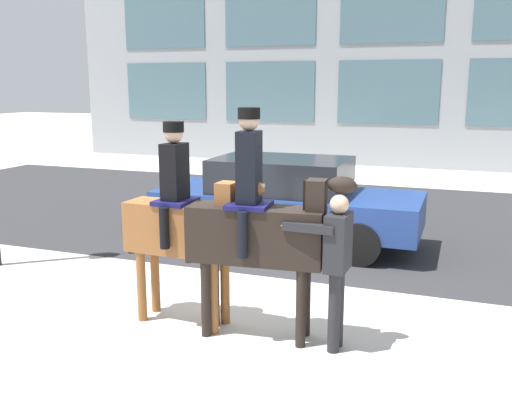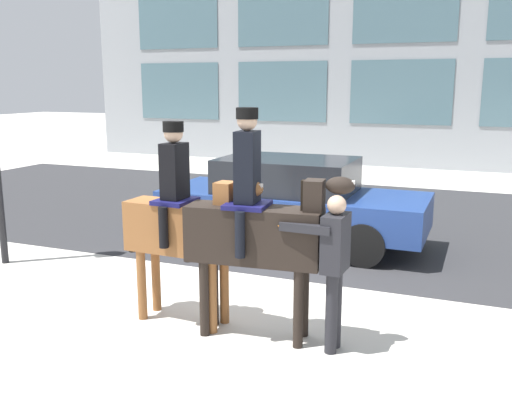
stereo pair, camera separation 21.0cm
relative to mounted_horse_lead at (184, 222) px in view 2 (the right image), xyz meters
The scene contains 6 objects.
ground_plane 1.91m from the mounted_horse_lead, 74.07° to the left, with size 80.00×80.00×0.00m, color beige.
road_surface 6.28m from the mounted_horse_lead, 86.30° to the left, with size 24.15×8.50×0.01m.
mounted_horse_lead is the anchor object (origin of this frame).
mounted_horse_companion 0.95m from the mounted_horse_lead, ahead, with size 1.94×0.65×2.58m.
pedestrian_bystander 1.85m from the mounted_horse_lead, ahead, with size 0.84×0.43×1.71m.
street_car_near_lane 3.77m from the mounted_horse_lead, 88.78° to the left, with size 4.66×1.88×1.55m.
Camera 2 is at (2.84, -7.10, 2.83)m, focal length 40.00 mm.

